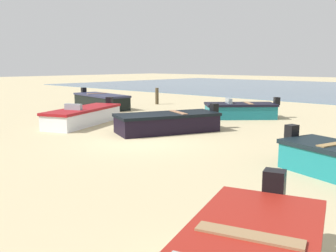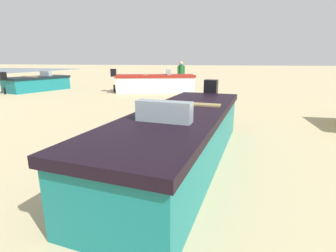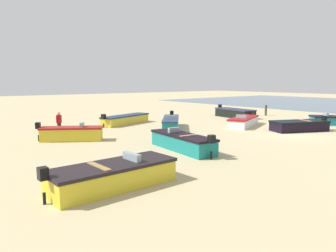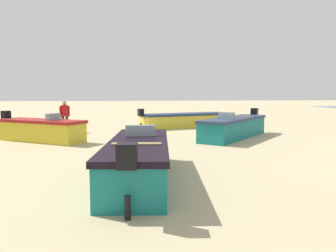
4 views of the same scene
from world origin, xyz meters
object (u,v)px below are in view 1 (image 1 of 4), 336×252
object	(u,v)px
boat_white_8	(84,116)
boat_black_1	(101,101)
boat_teal_9	(240,110)
mooring_post_near_water	(157,96)
boat_black_3	(168,122)

from	to	relation	value
boat_white_8	boat_black_1	bearing A→B (deg)	-66.65
boat_teal_9	mooring_post_near_water	xyz separation A→B (m)	(8.32, -2.05, 0.18)
boat_black_1	boat_black_3	bearing A→B (deg)	77.59
boat_black_1	mooring_post_near_water	bearing A→B (deg)	176.09
boat_black_3	boat_white_8	size ratio (longest dim) A/B	0.93
mooring_post_near_water	boat_black_1	bearing A→B (deg)	77.92
boat_teal_9	mooring_post_near_water	distance (m)	8.57
boat_black_3	mooring_post_near_water	size ratio (longest dim) A/B	3.94
boat_white_8	boat_teal_9	world-z (taller)	boat_teal_9
mooring_post_near_water	boat_white_8	bearing A→B (deg)	113.39
boat_black_1	boat_white_8	xyz separation A→B (m)	(-4.83, 4.68, -0.07)
boat_white_8	mooring_post_near_water	xyz separation A→B (m)	(3.90, -9.02, 0.19)
boat_white_8	boat_teal_9	xyz separation A→B (m)	(-4.42, -6.97, 0.01)
boat_black_1	mooring_post_near_water	xyz separation A→B (m)	(-0.93, -4.34, 0.12)
boat_black_3	boat_white_8	distance (m)	4.57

